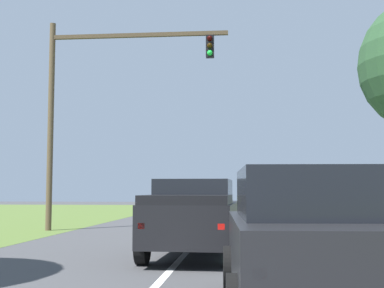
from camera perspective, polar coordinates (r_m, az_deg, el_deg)
The scene contains 4 objects.
ground_plane at distance 12.55m, azimuth -1.50°, elevation -12.39°, with size 120.00×120.00×0.00m, color #424244.
red_suv_near at distance 7.71m, azimuth 12.05°, elevation -9.46°, with size 2.45×4.78×1.94m.
pickup_truck_lead at distance 13.20m, azimuth 0.32°, elevation -7.73°, with size 2.34×5.00×1.89m.
traffic_light at distance 22.41m, azimuth -10.39°, elevation 5.35°, with size 7.42×0.40×8.56m.
Camera 1 is at (1.50, -1.90, 1.64)m, focal length 50.23 mm.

